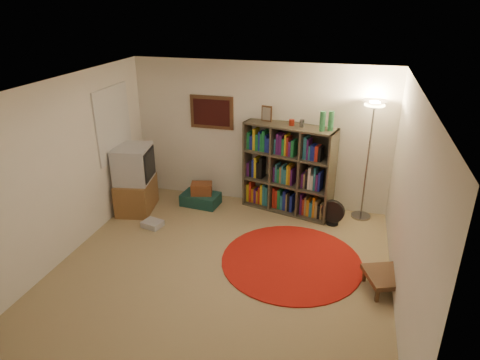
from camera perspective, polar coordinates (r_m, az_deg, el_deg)
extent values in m
cube|color=#937D56|center=(6.04, -2.45, -11.83)|extent=(4.50, 4.50, 0.02)
cube|color=white|center=(5.03, -2.95, 12.33)|extent=(4.50, 4.50, 0.02)
cube|color=silver|center=(7.46, 2.59, 6.04)|extent=(4.50, 0.02, 2.50)
cube|color=silver|center=(3.63, -13.87, -15.13)|extent=(4.50, 0.02, 2.50)
cube|color=silver|center=(6.43, -22.26, 1.35)|extent=(0.02, 4.50, 2.50)
cube|color=silver|center=(5.25, 21.62, -3.45)|extent=(0.02, 4.50, 2.50)
cube|color=#422717|center=(7.56, -3.79, 9.00)|extent=(0.78, 0.04, 0.58)
cube|color=#3C0E0C|center=(7.54, -3.84, 8.96)|extent=(0.66, 0.01, 0.46)
cube|color=white|center=(7.33, -16.55, 7.23)|extent=(0.03, 1.00, 1.20)
cube|color=beige|center=(7.30, 16.89, 4.23)|extent=(0.08, 0.01, 0.12)
cube|color=#423B2C|center=(7.59, 6.19, -3.83)|extent=(1.60, 0.81, 0.03)
cube|color=#423B2C|center=(7.04, 6.72, 7.14)|extent=(1.60, 0.81, 0.03)
cube|color=#423B2C|center=(7.58, 1.23, 2.50)|extent=(0.14, 0.43, 1.54)
cube|color=#423B2C|center=(7.05, 12.05, 0.29)|extent=(0.14, 0.43, 1.54)
cube|color=#423B2C|center=(7.46, 7.09, 1.96)|extent=(1.49, 0.41, 1.54)
cube|color=#423B2C|center=(7.38, 4.62, 1.82)|extent=(0.14, 0.41, 1.47)
cube|color=#423B2C|center=(7.19, 8.31, 1.06)|extent=(0.14, 0.41, 1.47)
cube|color=#423B2C|center=(7.38, 6.35, -0.40)|extent=(1.53, 0.77, 0.03)
cube|color=#423B2C|center=(7.19, 6.53, 3.34)|extent=(1.53, 0.77, 0.03)
cube|color=gold|center=(7.75, 1.30, -1.55)|extent=(0.09, 0.18, 0.33)
cube|color=maroon|center=(7.72, 1.62, -1.43)|extent=(0.09, 0.18, 0.39)
cube|color=#B46816|center=(7.72, 1.93, -1.92)|extent=(0.09, 0.18, 0.27)
cube|color=#49165A|center=(7.70, 2.25, -2.00)|extent=(0.08, 0.18, 0.27)
cube|color=#B46816|center=(7.69, 2.53, -2.14)|extent=(0.08, 0.18, 0.25)
cube|color=maroon|center=(7.66, 2.80, -1.92)|extent=(0.08, 0.18, 0.33)
cube|color=gold|center=(7.63, 3.09, -1.80)|extent=(0.08, 0.18, 0.38)
cube|color=#21687C|center=(7.61, 3.42, -1.84)|extent=(0.09, 0.18, 0.39)
cube|color=#21687C|center=(7.59, 3.75, -2.04)|extent=(0.09, 0.18, 0.36)
cube|color=#49165A|center=(7.57, 1.34, 1.56)|extent=(0.09, 0.18, 0.25)
cube|color=black|center=(7.54, 1.68, 1.58)|extent=(0.09, 0.18, 0.27)
cube|color=navy|center=(7.51, 1.98, 1.68)|extent=(0.08, 0.18, 0.32)
cube|color=gold|center=(7.49, 2.29, 1.79)|extent=(0.09, 0.18, 0.37)
cube|color=black|center=(7.48, 2.63, 1.42)|extent=(0.09, 0.18, 0.28)
cube|color=black|center=(7.44, 3.00, 1.69)|extent=(0.09, 0.18, 0.38)
cube|color=#167035|center=(7.39, 1.37, 5.34)|extent=(0.09, 0.18, 0.31)
cube|color=navy|center=(7.37, 1.76, 5.08)|extent=(0.10, 0.18, 0.25)
cube|color=gold|center=(7.33, 2.14, 5.49)|extent=(0.09, 0.18, 0.38)
cube|color=#167035|center=(7.32, 2.51, 5.09)|extent=(0.09, 0.18, 0.29)
cube|color=navy|center=(7.29, 2.82, 5.25)|extent=(0.07, 0.18, 0.35)
cube|color=#167035|center=(7.28, 3.06, 5.09)|extent=(0.07, 0.18, 0.32)
cube|color=#167035|center=(7.26, 3.39, 5.24)|extent=(0.09, 0.18, 0.37)
cube|color=navy|center=(7.25, 3.69, 4.93)|extent=(0.07, 0.18, 0.30)
cube|color=navy|center=(7.24, 3.99, 4.70)|extent=(0.09, 0.18, 0.26)
cube|color=maroon|center=(7.54, 4.72, -2.21)|extent=(0.09, 0.18, 0.38)
cube|color=maroon|center=(7.53, 5.06, -2.39)|extent=(0.09, 0.18, 0.34)
cube|color=#167035|center=(7.50, 5.41, -2.45)|extent=(0.09, 0.18, 0.35)
cube|color=#21687C|center=(7.51, 5.76, -2.83)|extent=(0.09, 0.18, 0.27)
cube|color=navy|center=(7.47, 6.13, -2.60)|extent=(0.09, 0.18, 0.36)
cube|color=olive|center=(7.46, 6.42, -2.81)|extent=(0.07, 0.18, 0.31)
cube|color=black|center=(7.44, 6.69, -2.74)|extent=(0.08, 0.18, 0.35)
cube|color=navy|center=(7.44, 7.02, -3.01)|extent=(0.09, 0.18, 0.30)
cube|color=#49165A|center=(7.36, 4.79, 0.89)|extent=(0.07, 0.18, 0.26)
cube|color=#21687C|center=(7.33, 5.07, 1.05)|extent=(0.08, 0.18, 0.32)
cube|color=#167035|center=(7.33, 5.35, 0.72)|extent=(0.08, 0.18, 0.25)
cube|color=olive|center=(7.31, 5.64, 0.82)|extent=(0.08, 0.18, 0.29)
cube|color=#21687C|center=(7.29, 5.89, 0.87)|extent=(0.07, 0.18, 0.32)
cube|color=#21687C|center=(7.29, 6.21, 0.59)|extent=(0.10, 0.18, 0.26)
cube|color=gold|center=(7.25, 6.56, 0.83)|extent=(0.07, 0.18, 0.35)
cube|color=#B46816|center=(7.24, 6.83, 0.75)|extent=(0.08, 0.18, 0.34)
cube|color=#49165A|center=(7.24, 7.09, 0.47)|extent=(0.07, 0.18, 0.28)
cube|color=#21687C|center=(7.19, 4.92, 4.56)|extent=(0.07, 0.18, 0.26)
cube|color=#49165A|center=(7.15, 5.23, 4.88)|extent=(0.09, 0.18, 0.36)
cube|color=#49165A|center=(7.14, 5.62, 4.74)|extent=(0.09, 0.18, 0.35)
cube|color=#167035|center=(7.13, 5.98, 4.45)|extent=(0.09, 0.18, 0.29)
cube|color=gold|center=(7.10, 6.30, 4.72)|extent=(0.07, 0.18, 0.37)
cube|color=maroon|center=(7.09, 6.56, 4.51)|extent=(0.08, 0.18, 0.33)
cube|color=#49165A|center=(7.09, 6.85, 4.21)|extent=(0.08, 0.18, 0.27)
cube|color=#167035|center=(7.07, 7.22, 4.22)|extent=(0.09, 0.18, 0.29)
cube|color=#49165A|center=(7.36, 8.32, -3.04)|extent=(0.08, 0.18, 0.37)
cube|color=maroon|center=(7.37, 8.61, -3.41)|extent=(0.08, 0.18, 0.29)
cube|color=olive|center=(7.35, 8.90, -3.33)|extent=(0.07, 0.18, 0.33)
cube|color=#B46816|center=(7.34, 9.21, -3.51)|extent=(0.09, 0.18, 0.30)
cube|color=#21687C|center=(7.33, 9.59, -3.74)|extent=(0.09, 0.18, 0.26)
cube|color=#B46816|center=(7.30, 9.97, -3.46)|extent=(0.08, 0.18, 0.36)
cube|color=olive|center=(7.30, 10.29, -3.73)|extent=(0.08, 0.18, 0.31)
cube|color=black|center=(7.30, 10.61, -4.03)|extent=(0.08, 0.18, 0.24)
cube|color=olive|center=(7.28, 10.94, -3.96)|extent=(0.08, 0.18, 0.28)
cube|color=#49165A|center=(7.18, 8.49, 0.07)|extent=(0.08, 0.18, 0.25)
cube|color=olive|center=(7.17, 8.76, 0.03)|extent=(0.07, 0.18, 0.26)
cube|color=black|center=(7.14, 9.06, 0.33)|extent=(0.08, 0.18, 0.35)
cube|color=beige|center=(7.12, 9.40, 0.35)|extent=(0.08, 0.18, 0.38)
cube|color=beige|center=(7.13, 9.73, -0.19)|extent=(0.09, 0.18, 0.25)
cube|color=#21687C|center=(7.09, 10.10, 0.27)|extent=(0.08, 0.18, 0.39)
cube|color=#49165A|center=(7.10, 10.38, -0.20)|extent=(0.08, 0.18, 0.28)
cube|color=navy|center=(7.08, 10.70, -0.11)|extent=(0.08, 0.18, 0.33)
cube|color=#21687C|center=(6.98, 8.85, 4.29)|extent=(0.10, 0.18, 0.38)
cube|color=#49165A|center=(6.97, 9.20, 4.10)|extent=(0.07, 0.18, 0.35)
cube|color=#21687C|center=(6.97, 9.43, 3.65)|extent=(0.07, 0.18, 0.24)
cube|color=navy|center=(6.96, 9.70, 3.68)|extent=(0.08, 0.18, 0.27)
cube|color=navy|center=(6.95, 9.98, 3.58)|extent=(0.07, 0.18, 0.26)
cube|color=maroon|center=(6.94, 10.35, 3.53)|extent=(0.10, 0.18, 0.26)
cube|color=black|center=(6.92, 10.76, 3.44)|extent=(0.08, 0.18, 0.26)
cube|color=#422717|center=(7.19, 3.59, 8.83)|extent=(0.19, 0.07, 0.26)
cube|color=gray|center=(7.18, 3.54, 8.80)|extent=(0.14, 0.05, 0.21)
cylinder|color=maroon|center=(7.01, 6.91, 7.63)|extent=(0.11, 0.11, 0.10)
cylinder|color=gray|center=(6.95, 8.26, 7.50)|extent=(0.09, 0.09, 0.12)
cylinder|color=#31814A|center=(6.77, 10.94, 7.71)|extent=(0.11, 0.11, 0.31)
cylinder|color=#31814A|center=(6.80, 12.04, 7.71)|extent=(0.11, 0.11, 0.31)
cylinder|color=gray|center=(7.60, 15.78, -4.63)|extent=(0.33, 0.33, 0.03)
cylinder|color=gray|center=(7.21, 16.59, 2.05)|extent=(0.03, 0.03, 1.87)
cone|color=gray|center=(6.94, 17.51, 9.49)|extent=(0.39, 0.39, 0.15)
cylinder|color=#FFD88C|center=(6.94, 17.52, 9.53)|extent=(0.32, 0.32, 0.02)
cylinder|color=black|center=(7.26, 12.19, -5.62)|extent=(0.24, 0.24, 0.03)
cylinder|color=black|center=(7.21, 12.25, -4.96)|extent=(0.05, 0.05, 0.16)
cylinder|color=black|center=(7.13, 12.29, -4.10)|extent=(0.39, 0.15, 0.38)
cube|color=brown|center=(7.67, -13.63, -1.94)|extent=(0.69, 0.88, 0.55)
cube|color=#B2B2B7|center=(7.45, -14.05, 2.11)|extent=(0.66, 0.75, 0.61)
cube|color=black|center=(7.36, -11.97, 2.06)|extent=(0.12, 0.57, 0.51)
cube|color=black|center=(7.36, -11.93, 2.06)|extent=(0.10, 0.50, 0.44)
cube|color=#B2B2B7|center=(7.15, -11.58, -5.75)|extent=(0.35, 0.31, 0.10)
cube|color=#143934|center=(7.73, -5.27, -2.55)|extent=(0.69, 0.48, 0.21)
cube|color=#5D2D17|center=(7.63, -5.15, -1.15)|extent=(0.41, 0.34, 0.21)
cylinder|color=white|center=(7.74, 3.29, -2.14)|extent=(0.17, 0.17, 0.28)
cylinder|color=maroon|center=(6.22, 6.86, -10.66)|extent=(1.99, 1.99, 0.02)
cube|color=#422717|center=(5.85, 19.08, -12.00)|extent=(0.68, 0.68, 0.06)
cube|color=#422717|center=(5.68, 17.83, -14.40)|extent=(0.05, 0.05, 0.19)
cube|color=#422717|center=(5.85, 21.69, -13.79)|extent=(0.05, 0.05, 0.19)
cube|color=#422717|center=(5.99, 16.25, -12.04)|extent=(0.05, 0.05, 0.19)
cube|color=#422717|center=(6.15, 19.93, -11.54)|extent=(0.05, 0.05, 0.19)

